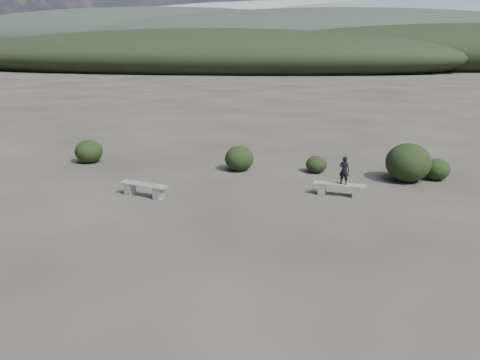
# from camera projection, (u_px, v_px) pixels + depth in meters

# --- Properties ---
(ground) EXTENTS (1200.00, 1200.00, 0.00)m
(ground) POSITION_uv_depth(u_px,v_px,m) (222.00, 261.00, 11.66)
(ground) COLOR #2F2C25
(ground) RESTS_ON ground
(bench_left) EXTENTS (1.92, 0.90, 0.47)m
(bench_left) POSITION_uv_depth(u_px,v_px,m) (144.00, 189.00, 16.55)
(bench_left) COLOR slate
(bench_left) RESTS_ON ground
(bench_right) EXTENTS (1.84, 0.61, 0.45)m
(bench_right) POSITION_uv_depth(u_px,v_px,m) (339.00, 188.00, 16.63)
(bench_right) COLOR slate
(bench_right) RESTS_ON ground
(seated_person) EXTENTS (0.43, 0.36, 1.01)m
(seated_person) POSITION_uv_depth(u_px,v_px,m) (344.00, 170.00, 16.40)
(seated_person) COLOR black
(seated_person) RESTS_ON bench_right
(shrub_b) EXTENTS (1.24, 1.24, 1.06)m
(shrub_b) POSITION_uv_depth(u_px,v_px,m) (239.00, 158.00, 19.95)
(shrub_b) COLOR black
(shrub_b) RESTS_ON ground
(shrub_c) EXTENTS (0.89, 0.89, 0.71)m
(shrub_c) POSITION_uv_depth(u_px,v_px,m) (316.00, 164.00, 19.68)
(shrub_c) COLOR black
(shrub_c) RESTS_ON ground
(shrub_d) EXTENTS (1.74, 1.74, 1.52)m
(shrub_d) POSITION_uv_depth(u_px,v_px,m) (408.00, 162.00, 18.30)
(shrub_d) COLOR black
(shrub_d) RESTS_ON ground
(shrub_e) EXTENTS (1.03, 1.03, 0.86)m
(shrub_e) POSITION_uv_depth(u_px,v_px,m) (437.00, 169.00, 18.61)
(shrub_e) COLOR black
(shrub_e) RESTS_ON ground
(shrub_f) EXTENTS (1.24, 1.24, 1.05)m
(shrub_f) POSITION_uv_depth(u_px,v_px,m) (89.00, 151.00, 21.32)
(shrub_f) COLOR black
(shrub_f) RESTS_ON ground
(mountain_ridges) EXTENTS (500.00, 400.00, 56.00)m
(mountain_ridges) POSITION_uv_depth(u_px,v_px,m) (312.00, 37.00, 330.71)
(mountain_ridges) COLOR black
(mountain_ridges) RESTS_ON ground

